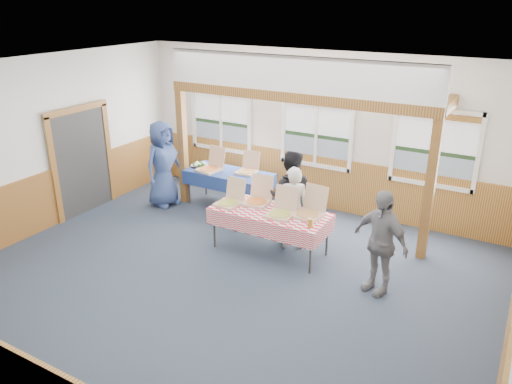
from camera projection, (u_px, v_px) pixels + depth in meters
floor at (224, 280)px, 7.81m from camera, size 8.00×8.00×0.00m
ceiling at (218, 72)px, 6.64m from camera, size 8.00×8.00×0.00m
wall_back at (317, 132)px, 10.05m from camera, size 8.00×0.00×8.00m
wall_front at (2, 305)px, 4.40m from camera, size 8.00×0.00×8.00m
wall_left at (38, 146)px, 9.08m from camera, size 0.00×8.00×8.00m
wainscot_back at (315, 181)px, 10.41m from camera, size 7.98×0.05×1.10m
wainscot_left at (48, 200)px, 9.45m from camera, size 0.05×6.98×1.10m
wainscot_right at (510, 329)px, 5.77m from camera, size 0.05×6.98×1.10m
cased_opening at (82, 162)px, 9.99m from camera, size 0.06×1.30×2.10m
window_left at (221, 115)px, 11.05m from camera, size 1.56×0.10×1.46m
window_mid at (317, 128)px, 9.99m from camera, size 1.56×0.10×1.46m
window_right at (435, 144)px, 8.92m from camera, size 1.56×0.10×1.46m
post_left at (183, 148)px, 10.39m from camera, size 0.15×0.15×2.40m
post_right at (429, 191)px, 8.07m from camera, size 0.15×0.15×2.40m
cross_beam at (293, 97)px, 8.76m from camera, size 5.15×0.18×0.18m
table_left at (229, 175)px, 10.32m from camera, size 1.98×1.35×0.76m
table_right at (270, 214)px, 8.45m from camera, size 2.09×1.09×0.76m
pizza_box_a at (210, 167)px, 10.37m from camera, size 0.50×0.58×0.47m
pizza_box_b at (247, 170)px, 10.24m from camera, size 0.41×0.49×0.41m
pizza_box_c at (230, 201)px, 8.68m from camera, size 0.42×0.51×0.43m
pizza_box_d at (257, 200)px, 8.73m from camera, size 0.47×0.55×0.45m
pizza_box_e at (281, 212)px, 8.23m from camera, size 0.43×0.52×0.45m
pizza_box_f at (309, 212)px, 8.22m from camera, size 0.48×0.56×0.47m
veggie_tray at (199, 165)px, 10.63m from camera, size 0.37×0.37×0.09m
drink_glass at (310, 223)px, 7.81m from camera, size 0.07×0.07×0.15m
woman_white at (293, 208)px, 8.58m from camera, size 0.64×0.55×1.50m
woman_black at (290, 196)px, 8.83m from camera, size 0.99×0.88×1.68m
man_blue at (163, 164)px, 10.33m from camera, size 0.68×0.95×1.81m
person_grey at (380, 242)px, 7.26m from camera, size 1.03×0.73×1.62m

